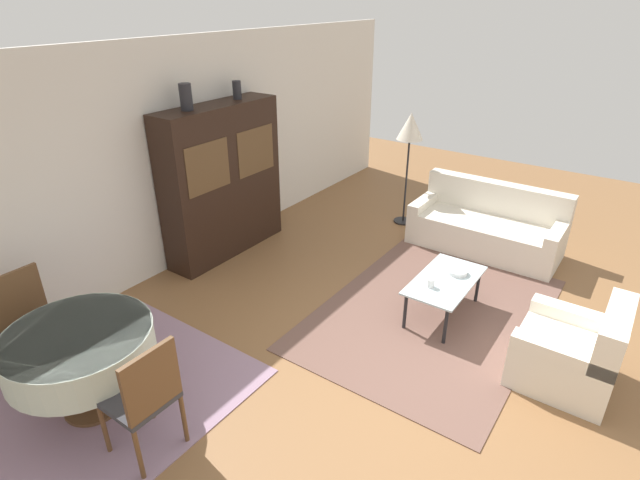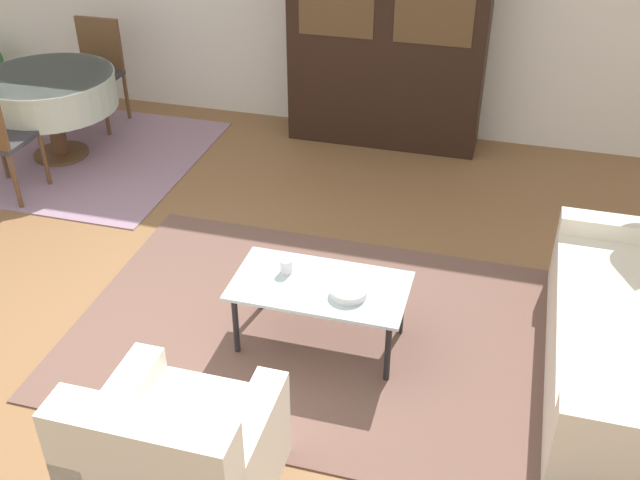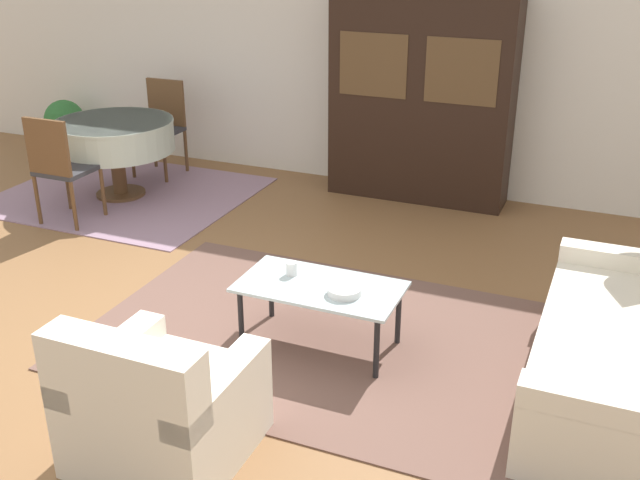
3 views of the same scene
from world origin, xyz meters
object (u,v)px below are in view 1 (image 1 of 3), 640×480
Objects in this scene: coffee_table at (445,283)px; dining_table at (80,349)px; armchair at (572,353)px; cup at (431,283)px; dining_chair_near at (145,395)px; vase_tall at (186,97)px; vase_short at (237,90)px; bowl at (457,272)px; floor_lamp at (410,131)px; dining_chair_far at (29,319)px; display_cabinet at (223,181)px; couch at (487,227)px.

dining_table is at bearing 147.86° from coffee_table.
armchair reaches higher than cup.
dining_chair_near is 3.35× the size of vase_tall.
vase_short reaches higher than coffee_table.
bowl is at bearing -74.71° from vase_tall.
cup is 0.30× the size of vase_tall.
dining_chair_near is at bearing -175.45° from floor_lamp.
cup is at bearing -81.90° from vase_tall.
dining_chair_far is at bearing 138.04° from coffee_table.
dining_table is 3.66m from bowl.
display_cabinet is 8.77× the size of vase_short.
bowl is at bearing -139.90° from floor_lamp.
dining_chair_far is at bearing -173.95° from vase_short.
vase_tall is (-0.43, 0.00, 1.11)m from display_cabinet.
dining_chair_far reaches higher than couch.
vase_short reaches higher than display_cabinet.
dining_chair_far is 4.12m from bowl.
display_cabinet is at bearing 88.53° from armchair.
display_cabinet is 1.14m from vase_short.
dining_chair_far is (0.00, 1.59, 0.00)m from dining_chair_near.
coffee_table is 0.90× the size of dining_table.
dining_chair_far is 5.11m from floor_lamp.
vase_tall reaches higher than dining_table.
couch is at bearing -19.58° from dining_table.
vase_tall is (-2.46, 2.82, 1.78)m from couch.
bowl is (3.12, -2.69, -0.10)m from dining_chair_far.
coffee_table is 3.47m from dining_table.
vase_tall is (-0.83, 3.02, 1.62)m from bowl.
cup is at bearing 163.57° from bowl.
couch is 5.37m from dining_chair_far.
couch is 5.06m from dining_table.
armchair is 0.80× the size of coffee_table.
vase_tall is (-0.41, 2.90, 1.60)m from cup.
bowl is (0.51, 1.26, 0.16)m from armchair.
armchair is 3.75× the size of vase_short.
dining_chair_far is 3.35× the size of vase_tall.
armchair is 4.11m from dining_table.
dining_table is at bearing 70.42° from couch.
vase_short is (-1.66, 2.82, 1.74)m from couch.
coffee_table is at bearing -16.30° from cup.
dining_chair_far is 4.67× the size of bowl.
dining_chair_far reaches higher than bowl.
dining_table is 2.95m from vase_tall.
dining_table is 0.80m from dining_chair_near.
vase_tall is at bearing 179.88° from display_cabinet.
bowl is (3.12, -1.90, -0.15)m from dining_table.
couch reaches higher than armchair.
dining_chair_near reaches higher than coffee_table.
dining_table is at bearing 148.67° from bowl.
vase_short is (3.10, 1.92, 1.48)m from dining_chair_near.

